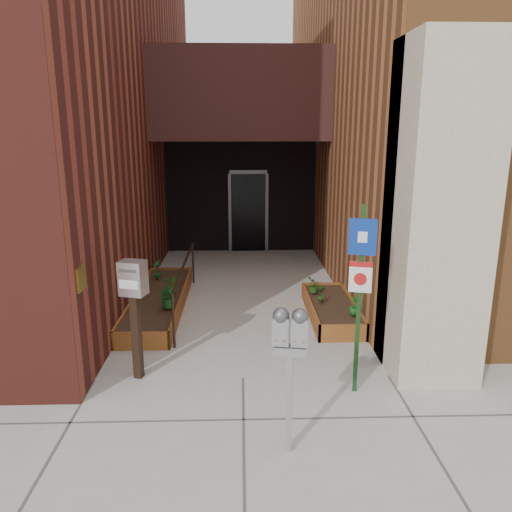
{
  "coord_description": "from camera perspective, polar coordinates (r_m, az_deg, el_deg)",
  "views": [
    {
      "loc": [
        -0.01,
        -6.14,
        3.31
      ],
      "look_at": [
        0.24,
        1.8,
        1.25
      ],
      "focal_mm": 35.0,
      "sensor_mm": 36.0,
      "label": 1
    }
  ],
  "objects": [
    {
      "name": "shrub_left_a",
      "position": [
        8.68,
        -9.92,
        -4.56
      ],
      "size": [
        0.43,
        0.43,
        0.4
      ],
      "primitive_type": "imported",
      "rotation": [
        0.0,
        0.0,
        0.21
      ],
      "color": "#17531D",
      "rests_on": "planter_left"
    },
    {
      "name": "payment_dropbox",
      "position": [
        6.72,
        -13.78,
        -4.32
      ],
      "size": [
        0.38,
        0.32,
        1.64
      ],
      "color": "black",
      "rests_on": "ground"
    },
    {
      "name": "handrail",
      "position": [
        9.22,
        -8.19,
        -1.75
      ],
      "size": [
        0.04,
        3.34,
        0.9
      ],
      "color": "black",
      "rests_on": "ground"
    },
    {
      "name": "shrub_left_b",
      "position": [
        9.35,
        -9.56,
        -3.35
      ],
      "size": [
        0.2,
        0.2,
        0.34
      ],
      "primitive_type": "imported",
      "rotation": [
        0.0,
        0.0,
        1.69
      ],
      "color": "#295D1A",
      "rests_on": "planter_left"
    },
    {
      "name": "shrub_left_c",
      "position": [
        9.3,
        -9.97,
        -3.42
      ],
      "size": [
        0.28,
        0.28,
        0.35
      ],
      "primitive_type": "imported",
      "rotation": [
        0.0,
        0.0,
        3.91
      ],
      "color": "#245518",
      "rests_on": "planter_left"
    },
    {
      "name": "shrub_right_b",
      "position": [
        8.91,
        7.47,
        -4.24
      ],
      "size": [
        0.17,
        0.17,
        0.32
      ],
      "primitive_type": "imported",
      "rotation": [
        0.0,
        0.0,
        3.15
      ],
      "color": "#245117",
      "rests_on": "planter_right"
    },
    {
      "name": "shrub_right_c",
      "position": [
        9.36,
        6.67,
        -3.34
      ],
      "size": [
        0.35,
        0.35,
        0.29
      ],
      "primitive_type": "imported",
      "rotation": [
        0.0,
        0.0,
        4.32
      ],
      "color": "#215117",
      "rests_on": "planter_right"
    },
    {
      "name": "sign_post",
      "position": [
        6.21,
        11.83,
        -2.78
      ],
      "size": [
        0.33,
        0.12,
        2.43
      ],
      "color": "#153814",
      "rests_on": "ground"
    },
    {
      "name": "planter_right",
      "position": [
        9.07,
        8.61,
        -6.12
      ],
      "size": [
        0.8,
        2.2,
        0.3
      ],
      "color": "brown",
      "rests_on": "ground"
    },
    {
      "name": "architecture",
      "position": [
        13.14,
        -2.72,
        21.84
      ],
      "size": [
        20.0,
        14.6,
        10.0
      ],
      "color": "maroon",
      "rests_on": "ground"
    },
    {
      "name": "shrub_left_d",
      "position": [
        10.36,
        -11.25,
        -1.51
      ],
      "size": [
        0.28,
        0.28,
        0.39
      ],
      "primitive_type": "imported",
      "rotation": [
        0.0,
        0.0,
        5.3
      ],
      "color": "#1B5F21",
      "rests_on": "planter_left"
    },
    {
      "name": "shrub_right_a",
      "position": [
        8.4,
        11.18,
        -5.62
      ],
      "size": [
        0.23,
        0.23,
        0.3
      ],
      "primitive_type": "imported",
      "rotation": [
        0.0,
        0.0,
        1.09
      ],
      "color": "#1B5C1A",
      "rests_on": "planter_right"
    },
    {
      "name": "ground",
      "position": [
        6.98,
        -1.52,
        -13.77
      ],
      "size": [
        80.0,
        80.0,
        0.0
      ],
      "primitive_type": "plane",
      "color": "#9E9991",
      "rests_on": "ground"
    },
    {
      "name": "planter_left",
      "position": [
        9.52,
        -11.03,
        -5.22
      ],
      "size": [
        0.9,
        3.6,
        0.3
      ],
      "color": "brown",
      "rests_on": "ground"
    },
    {
      "name": "parking_meter",
      "position": [
        5.03,
        3.91,
        -9.8
      ],
      "size": [
        0.37,
        0.19,
        1.6
      ],
      "color": "#9D9D9F",
      "rests_on": "ground"
    }
  ]
}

